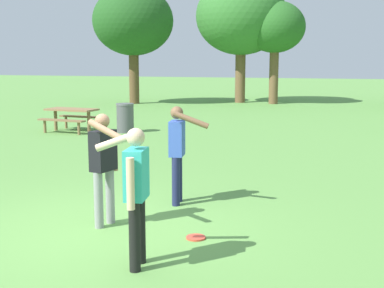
% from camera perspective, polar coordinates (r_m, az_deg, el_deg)
% --- Properties ---
extents(ground_plane, '(120.00, 120.00, 0.00)m').
position_cam_1_polar(ground_plane, '(7.62, -9.74, -9.18)').
color(ground_plane, '#609947').
extents(person_thrower, '(0.74, 0.61, 1.64)m').
position_cam_1_polar(person_thrower, '(8.55, -1.57, -0.36)').
color(person_thrower, '#1E234C').
rests_on(person_thrower, ground).
extents(person_catcher, '(0.74, 0.61, 1.64)m').
position_cam_1_polar(person_catcher, '(5.96, -6.26, -4.71)').
color(person_catcher, black).
rests_on(person_catcher, ground).
extents(person_bystander, '(0.65, 0.72, 1.64)m').
position_cam_1_polar(person_bystander, '(7.52, -9.66, -1.84)').
color(person_bystander, gray).
rests_on(person_bystander, ground).
extents(frisbee, '(0.27, 0.27, 0.03)m').
position_cam_1_polar(frisbee, '(7.12, 0.42, -10.27)').
color(frisbee, '#E04733').
rests_on(frisbee, ground).
extents(picnic_table_near, '(1.82, 1.57, 0.77)m').
position_cam_1_polar(picnic_table_near, '(17.72, -13.11, 3.15)').
color(picnic_table_near, olive).
rests_on(picnic_table_near, ground).
extents(trash_can_beside_table, '(0.59, 0.59, 0.96)m').
position_cam_1_polar(trash_can_beside_table, '(17.23, -7.37, 2.88)').
color(trash_can_beside_table, '#515156').
rests_on(trash_can_beside_table, ground).
extents(tree_tall_left, '(4.29, 4.29, 6.22)m').
position_cam_1_polar(tree_tall_left, '(28.40, -6.51, 13.26)').
color(tree_tall_left, brown).
rests_on(tree_tall_left, ground).
extents(tree_broad_center, '(4.94, 4.94, 6.81)m').
position_cam_1_polar(tree_broad_center, '(29.09, 5.44, 13.81)').
color(tree_broad_center, brown).
rests_on(tree_broad_center, ground).
extents(tree_far_right, '(3.21, 3.21, 5.44)m').
position_cam_1_polar(tree_far_right, '(28.40, 9.13, 12.49)').
color(tree_far_right, brown).
rests_on(tree_far_right, ground).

